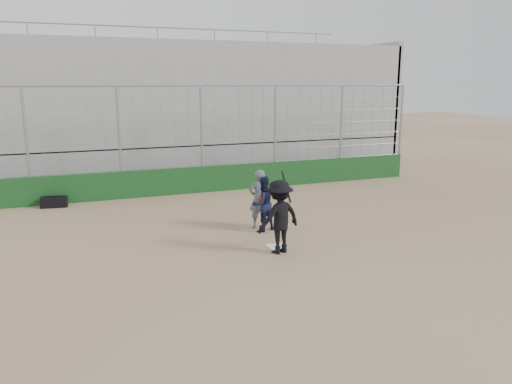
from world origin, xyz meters
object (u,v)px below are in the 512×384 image
object	(u,v)px
batter_at_plate	(279,217)
equipment_bag	(54,202)
catcher_crouched	(263,213)
umpire	(259,202)

from	to	relation	value
batter_at_plate	equipment_bag	xyz separation A→B (m)	(-5.21, 6.92, -0.73)
catcher_crouched	umpire	distance (m)	0.48
catcher_crouched	umpire	size ratio (longest dim) A/B	0.70
umpire	catcher_crouched	bearing A→B (deg)	81.40
umpire	batter_at_plate	bearing A→B (deg)	77.36
batter_at_plate	umpire	bearing A→B (deg)	81.22
catcher_crouched	umpire	xyz separation A→B (m)	(0.03, 0.41, 0.23)
umpire	equipment_bag	bearing A→B (deg)	-44.14
batter_at_plate	equipment_bag	size ratio (longest dim) A/B	2.23
batter_at_plate	catcher_crouched	distance (m)	1.86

